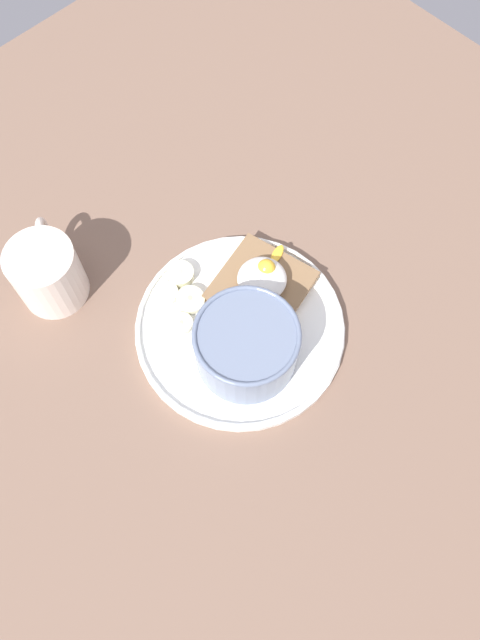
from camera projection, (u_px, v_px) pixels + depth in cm
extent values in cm
cube|color=brown|center=(240.00, 333.00, 77.26)|extent=(120.00, 120.00, 2.00)
cylinder|color=white|center=(240.00, 328.00, 75.90)|extent=(25.49, 25.49, 1.00)
torus|color=white|center=(240.00, 326.00, 75.17)|extent=(25.29, 25.29, 0.60)
cylinder|color=slate|center=(246.00, 346.00, 70.81)|extent=(11.89, 11.89, 6.67)
torus|color=slate|center=(247.00, 335.00, 67.78)|extent=(12.09, 12.09, 0.60)
cylinder|color=beige|center=(246.00, 348.00, 71.37)|extent=(10.49, 10.49, 5.03)
ellipsoid|color=beige|center=(247.00, 340.00, 69.27)|extent=(9.97, 9.97, 1.20)
ellipsoid|color=#977246|center=(239.00, 349.00, 68.39)|extent=(1.98, 2.21, 0.80)
ellipsoid|color=#996D44|center=(255.00, 351.00, 68.31)|extent=(2.10, 1.59, 0.81)
ellipsoid|color=#CCB092|center=(261.00, 323.00, 69.88)|extent=(1.01, 1.34, 0.52)
ellipsoid|color=tan|center=(254.00, 329.00, 69.49)|extent=(1.13, 1.57, 0.62)
cube|color=olive|center=(262.00, 284.00, 76.34)|extent=(12.75, 12.75, 0.30)
cube|color=tan|center=(261.00, 287.00, 76.91)|extent=(12.50, 12.50, 1.44)
ellipsoid|color=white|center=(262.00, 279.00, 75.08)|extent=(6.02, 6.02, 2.57)
sphere|color=yellow|center=(266.00, 268.00, 74.86)|extent=(2.31, 2.31, 2.31)
ellipsoid|color=yellow|center=(277.00, 254.00, 77.75)|extent=(2.15, 3.23, 0.36)
cylinder|color=beige|center=(190.00, 300.00, 76.10)|extent=(4.67, 4.58, 1.80)
cylinder|color=#B8B391|center=(190.00, 298.00, 75.56)|extent=(0.83, 0.82, 0.23)
cylinder|color=#F3F0C2|center=(181.00, 274.00, 77.59)|extent=(4.37, 4.33, 1.57)
cylinder|color=#BDBB97|center=(180.00, 272.00, 76.96)|extent=(0.78, 0.78, 0.15)
cylinder|color=#EFE7BE|center=(182.00, 324.00, 75.09)|extent=(3.58, 3.60, 1.02)
cylinder|color=#BAB494|center=(181.00, 322.00, 74.69)|extent=(0.64, 0.65, 0.15)
cylinder|color=#F5E8C7|center=(167.00, 293.00, 76.77)|extent=(2.94, 3.00, 1.13)
cylinder|color=#BFB59B|center=(167.00, 291.00, 76.36)|extent=(0.53, 0.54, 0.16)
cylinder|color=#F3E1D1|center=(47.00, 274.00, 74.79)|extent=(8.31, 8.31, 8.46)
cylinder|color=#38251A|center=(40.00, 261.00, 71.86)|extent=(7.07, 7.07, 0.40)
torus|color=#F3E1D1|center=(44.00, 236.00, 76.49)|extent=(4.50, 3.41, 4.72)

